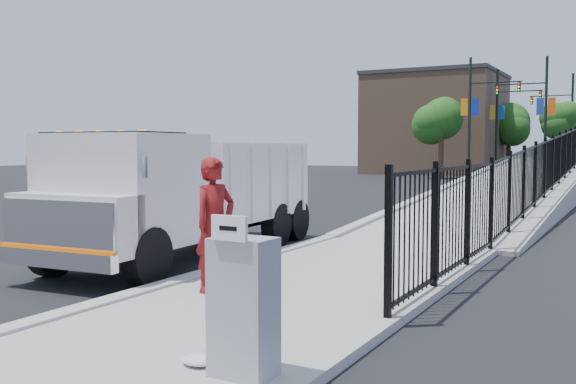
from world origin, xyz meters
The scene contains 18 objects.
ground centered at (0.00, 0.00, 0.00)m, with size 120.00×120.00×0.00m, color black.
sidewalk centered at (1.93, -2.00, 0.06)m, with size 3.55×12.00×0.12m, color #9E998E.
curb centered at (0.00, -2.00, 0.08)m, with size 0.30×12.00×0.16m, color #ADAAA3.
ramp centered at (2.12, 16.00, 0.00)m, with size 3.95×24.00×1.70m, color #9E998E.
iron_fence centered at (3.55, 12.00, 0.90)m, with size 0.10×28.00×1.80m, color black.
truck centered at (-1.66, 0.72, 1.38)m, with size 2.80×7.28×2.45m.
worker centered at (0.89, -1.82, 1.08)m, with size 0.70×0.46×1.91m, color maroon.
utility_cabinet centered at (3.10, -4.50, 0.75)m, with size 0.55×0.40×1.25m, color gray.
arrow_sign centered at (3.10, -4.72, 1.48)m, with size 0.35×0.04×0.22m, color white.
debris centered at (2.58, -4.42, 0.17)m, with size 0.40×0.40×0.10m, color silver.
light_pole_0 centered at (-3.45, 33.30, 4.36)m, with size 3.77×0.22×8.00m.
light_pole_1 centered at (0.37, 35.06, 4.36)m, with size 3.78×0.22×8.00m.
light_pole_2 centered at (-3.16, 40.74, 4.36)m, with size 3.77×0.22×8.00m.
light_pole_3 centered at (0.92, 46.32, 4.36)m, with size 3.78×0.22×8.00m.
tree_0 centered at (-5.84, 34.17, 3.96)m, with size 2.93×2.93×5.47m.
tree_1 centered at (0.85, 41.56, 3.91)m, with size 2.18×2.18×5.09m.
tree_2 centered at (-3.55, 46.46, 3.97)m, with size 3.33×3.33×5.67m.
building centered at (-9.00, 44.00, 4.00)m, with size 10.00×10.00×8.00m, color #8C664C.
Camera 1 is at (6.18, -9.25, 2.17)m, focal length 40.00 mm.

